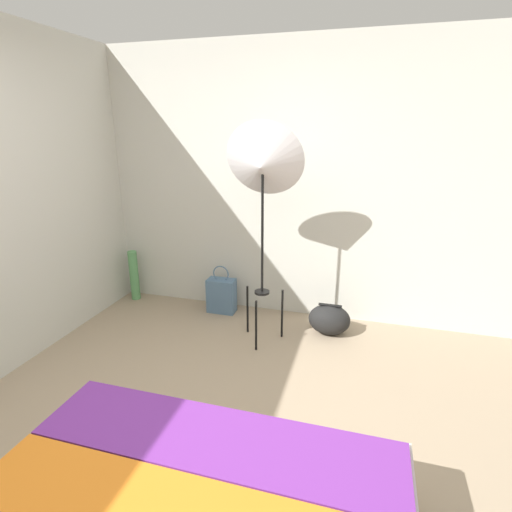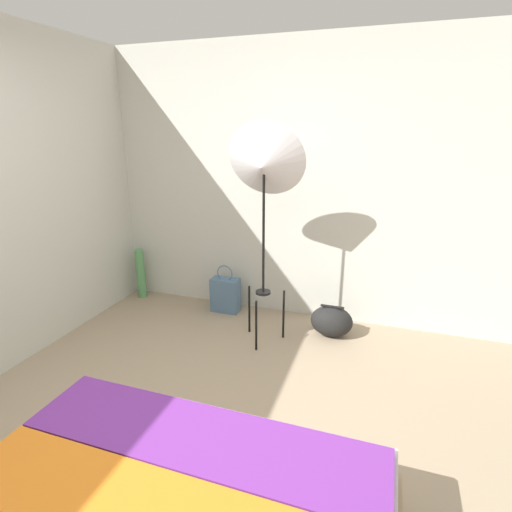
% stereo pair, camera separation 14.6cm
% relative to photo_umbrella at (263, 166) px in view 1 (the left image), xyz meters
% --- Properties ---
extents(ground_plane, '(14.00, 14.00, 0.00)m').
position_rel_photo_umbrella_xyz_m(ground_plane, '(-0.05, -1.76, -1.54)').
color(ground_plane, gray).
extents(wall_back, '(8.00, 0.05, 2.60)m').
position_rel_photo_umbrella_xyz_m(wall_back, '(-0.05, 0.66, -0.24)').
color(wall_back, beige).
rests_on(wall_back, ground_plane).
extents(wall_side_left, '(0.05, 8.00, 2.60)m').
position_rel_photo_umbrella_xyz_m(wall_side_left, '(-1.78, -0.76, -0.24)').
color(wall_side_left, beige).
rests_on(wall_side_left, ground_plane).
extents(photo_umbrella, '(0.65, 0.39, 1.89)m').
position_rel_photo_umbrella_xyz_m(photo_umbrella, '(0.00, 0.00, 0.00)').
color(photo_umbrella, black).
rests_on(photo_umbrella, ground_plane).
extents(tote_bag, '(0.28, 0.15, 0.50)m').
position_rel_photo_umbrella_xyz_m(tote_bag, '(-0.55, 0.44, -1.35)').
color(tote_bag, slate).
rests_on(tote_bag, ground_plane).
extents(duffel_bag, '(0.38, 0.28, 0.29)m').
position_rel_photo_umbrella_xyz_m(duffel_bag, '(0.57, 0.27, -1.40)').
color(duffel_bag, black).
rests_on(duffel_bag, ground_plane).
extents(paper_roll, '(0.10, 0.10, 0.55)m').
position_rel_photo_umbrella_xyz_m(paper_roll, '(-1.59, 0.48, -1.26)').
color(paper_roll, '#56995B').
rests_on(paper_roll, ground_plane).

